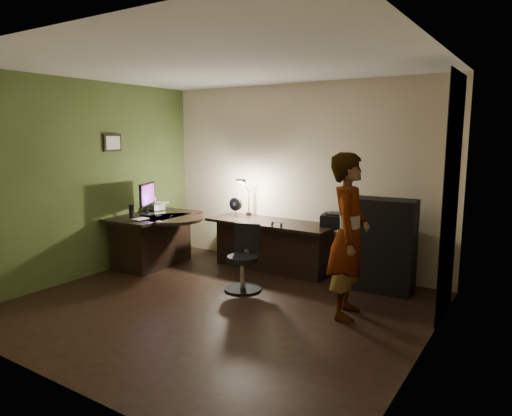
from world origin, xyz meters
The scene contains 27 objects.
floor centered at (0.00, 0.00, -0.01)m, with size 4.50×4.00×0.01m, color black.
ceiling centered at (0.00, 0.00, 2.71)m, with size 4.50×4.00×0.01m, color silver.
wall_back centered at (0.00, 2.00, 1.35)m, with size 4.50×0.01×2.70m, color beige.
wall_front centered at (0.00, -2.00, 1.35)m, with size 4.50×0.01×2.70m, color beige.
wall_left centered at (-2.25, 0.00, 1.35)m, with size 0.01×4.00×2.70m, color beige.
wall_right centered at (2.25, 0.00, 1.35)m, with size 0.01×4.00×2.70m, color beige.
green_wall_overlay centered at (-2.24, 0.00, 1.35)m, with size 0.00×4.00×2.70m, color #475A27.
arched_doorway centered at (2.24, 1.15, 1.30)m, with size 0.01×0.90×2.60m, color black.
french_door centered at (2.24, -0.55, 1.05)m, with size 0.02×0.92×2.10m, color white.
framed_picture centered at (-2.22, 0.45, 1.85)m, with size 0.04×0.30×0.25m, color black.
desk_left centered at (-1.83, 0.83, 0.39)m, with size 0.83×1.35×0.78m, color black.
desk_right centered at (-0.24, 1.59, 0.36)m, with size 1.92×0.67×0.72m, color black.
cabinet centered at (1.40, 1.58, 0.59)m, with size 0.78×0.39×1.18m, color black.
laptop_stand centered at (-2.11, 1.14, 0.84)m, with size 0.25×0.21×0.10m, color silver.
laptop centered at (-2.07, 1.14, 1.01)m, with size 0.34×0.32×0.23m, color silver.
monitor centered at (-1.87, 0.74, 0.96)m, with size 0.10×0.52×0.34m, color black.
mouse centered at (-1.26, 0.35, 0.81)m, with size 0.06×0.09×0.03m, color silver.
phone centered at (-1.65, 0.76, 0.80)m, with size 0.06×0.12×0.01m, color black.
pen centered at (-1.47, 0.82, 0.80)m, with size 0.01×0.15×0.01m, color black.
speaker centered at (-1.85, 0.43, 0.89)m, with size 0.07×0.07×0.19m, color black.
notepad centered at (-1.67, 0.43, 0.80)m, with size 0.14×0.20×0.01m, color silver.
desk_fan centered at (-0.89, 1.63, 0.86)m, with size 0.20×0.11×0.31m, color black.
headphones centered at (0.01, 1.33, 0.75)m, with size 0.18×0.08×0.09m, color #1E5289.
printer centered at (0.71, 1.79, 0.81)m, with size 0.44×0.34×0.19m, color black.
desk_lamp centered at (-0.79, 1.83, 1.02)m, with size 0.15×0.29×0.63m, color black.
office_chair centered at (-0.07, 0.62, 0.42)m, with size 0.47×0.47×0.84m, color black.
person centered at (1.34, 0.57, 0.89)m, with size 0.64×0.42×1.78m, color #D8A88C.
Camera 1 is at (3.09, -3.98, 1.97)m, focal length 32.00 mm.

